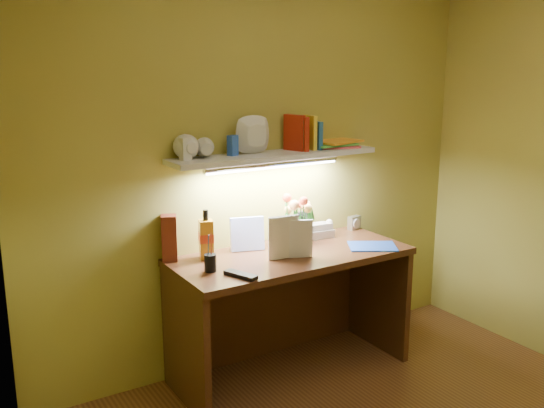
# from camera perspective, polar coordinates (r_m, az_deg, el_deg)

# --- Properties ---
(desk) EXTENTS (1.40, 0.60, 0.75)m
(desk) POSITION_cam_1_polar(r_m,az_deg,el_deg) (3.65, 1.79, -10.27)
(desk) COLOR #3C2510
(desk) RESTS_ON ground
(flower_bouquet) EXTENTS (0.25, 0.25, 0.30)m
(flower_bouquet) POSITION_cam_1_polar(r_m,az_deg,el_deg) (3.71, 2.45, -1.31)
(flower_bouquet) COLOR #06113B
(flower_bouquet) RESTS_ON desk
(telephone) EXTENTS (0.19, 0.15, 0.10)m
(telephone) POSITION_cam_1_polar(r_m,az_deg,el_deg) (3.85, 4.32, -2.34)
(telephone) COLOR beige
(telephone) RESTS_ON desk
(desk_clock) EXTENTS (0.09, 0.06, 0.09)m
(desk_clock) POSITION_cam_1_polar(r_m,az_deg,el_deg) (4.05, 7.75, -1.76)
(desk_clock) COLOR #ABAAAF
(desk_clock) RESTS_ON desk
(whisky_bottle) EXTENTS (0.09, 0.09, 0.28)m
(whisky_bottle) POSITION_cam_1_polar(r_m,az_deg,el_deg) (3.42, -6.23, -2.84)
(whisky_bottle) COLOR #AE6E15
(whisky_bottle) RESTS_ON desk
(whisky_box) EXTENTS (0.11, 0.11, 0.26)m
(whisky_box) POSITION_cam_1_polar(r_m,az_deg,el_deg) (3.41, -9.64, -3.18)
(whisky_box) COLOR #612313
(whisky_box) RESTS_ON desk
(pen_cup) EXTENTS (0.08, 0.08, 0.16)m
(pen_cup) POSITION_cam_1_polar(r_m,az_deg,el_deg) (3.22, -5.84, -4.99)
(pen_cup) COLOR black
(pen_cup) RESTS_ON desk
(art_card) EXTENTS (0.20, 0.10, 0.20)m
(art_card) POSITION_cam_1_polar(r_m,az_deg,el_deg) (3.56, -2.35, -2.82)
(art_card) COLOR white
(art_card) RESTS_ON desk
(tv_remote) EXTENTS (0.12, 0.20, 0.02)m
(tv_remote) POSITION_cam_1_polar(r_m,az_deg,el_deg) (3.15, -2.97, -6.68)
(tv_remote) COLOR black
(tv_remote) RESTS_ON desk
(blue_folder) EXTENTS (0.34, 0.32, 0.01)m
(blue_folder) POSITION_cam_1_polar(r_m,az_deg,el_deg) (3.69, 9.43, -3.95)
(blue_folder) COLOR blue
(blue_folder) RESTS_ON desk
(desk_book_a) EXTENTS (0.19, 0.06, 0.25)m
(desk_book_a) POSITION_cam_1_polar(r_m,az_deg,el_deg) (3.36, -0.32, -3.34)
(desk_book_a) COLOR silver
(desk_book_a) RESTS_ON desk
(desk_book_b) EXTENTS (0.15, 0.08, 0.22)m
(desk_book_b) POSITION_cam_1_polar(r_m,az_deg,el_deg) (3.41, 1.19, -3.35)
(desk_book_b) COLOR silver
(desk_book_b) RESTS_ON desk
(wall_shelf) EXTENTS (1.30, 0.30, 0.24)m
(wall_shelf) POSITION_cam_1_polar(r_m,az_deg,el_deg) (3.52, -0.07, 5.18)
(wall_shelf) COLOR silver
(wall_shelf) RESTS_ON ground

